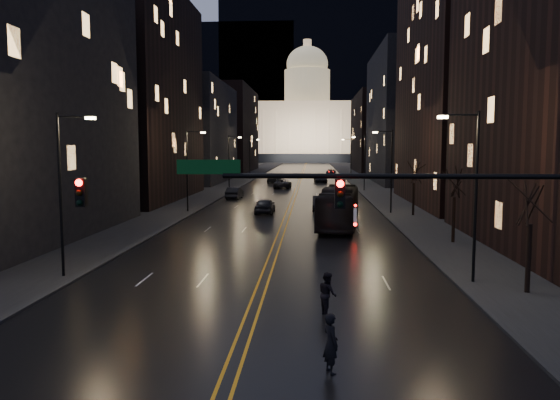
% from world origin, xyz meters
% --- Properties ---
extents(ground, '(900.00, 900.00, 0.00)m').
position_xyz_m(ground, '(0.00, 0.00, 0.00)').
color(ground, black).
rests_on(ground, ground).
extents(road, '(20.00, 320.00, 0.02)m').
position_xyz_m(road, '(0.00, 130.00, 0.01)').
color(road, black).
rests_on(road, ground).
extents(sidewalk_left, '(8.00, 320.00, 0.16)m').
position_xyz_m(sidewalk_left, '(-14.00, 130.00, 0.08)').
color(sidewalk_left, black).
rests_on(sidewalk_left, ground).
extents(sidewalk_right, '(8.00, 320.00, 0.16)m').
position_xyz_m(sidewalk_right, '(14.00, 130.00, 0.08)').
color(sidewalk_right, black).
rests_on(sidewalk_right, ground).
extents(center_line, '(0.62, 320.00, 0.01)m').
position_xyz_m(center_line, '(0.00, 130.00, 0.03)').
color(center_line, orange).
rests_on(center_line, road).
extents(building_left_near, '(12.00, 28.00, 22.00)m').
position_xyz_m(building_left_near, '(-21.00, 22.00, 11.00)').
color(building_left_near, black).
rests_on(building_left_near, ground).
extents(building_left_mid, '(12.00, 30.00, 28.00)m').
position_xyz_m(building_left_mid, '(-21.00, 54.00, 14.00)').
color(building_left_mid, black).
rests_on(building_left_mid, ground).
extents(building_left_far, '(12.00, 34.00, 20.00)m').
position_xyz_m(building_left_far, '(-21.00, 92.00, 10.00)').
color(building_left_far, black).
rests_on(building_left_far, ground).
extents(building_left_dist, '(12.00, 40.00, 24.00)m').
position_xyz_m(building_left_dist, '(-21.00, 140.00, 12.00)').
color(building_left_dist, black).
rests_on(building_left_dist, ground).
extents(building_right_tall, '(12.00, 30.00, 38.00)m').
position_xyz_m(building_right_tall, '(21.00, 50.00, 19.00)').
color(building_right_tall, black).
rests_on(building_right_tall, ground).
extents(building_right_mid, '(12.00, 34.00, 26.00)m').
position_xyz_m(building_right_mid, '(21.00, 92.00, 13.00)').
color(building_right_mid, black).
rests_on(building_right_mid, ground).
extents(building_right_dist, '(12.00, 40.00, 22.00)m').
position_xyz_m(building_right_dist, '(21.00, 140.00, 11.00)').
color(building_right_dist, black).
rests_on(building_right_dist, ground).
extents(mountain_ridge, '(520.00, 60.00, 130.00)m').
position_xyz_m(mountain_ridge, '(40.00, 380.00, 65.00)').
color(mountain_ridge, black).
rests_on(mountain_ridge, ground).
extents(capitol, '(90.00, 50.00, 58.50)m').
position_xyz_m(capitol, '(0.00, 250.00, 17.15)').
color(capitol, black).
rests_on(capitol, ground).
extents(traffic_signal, '(17.29, 0.45, 7.00)m').
position_xyz_m(traffic_signal, '(5.91, -0.00, 5.10)').
color(traffic_signal, black).
rests_on(traffic_signal, ground).
extents(streetlamp_right_near, '(2.13, 0.25, 9.00)m').
position_xyz_m(streetlamp_right_near, '(10.81, 10.00, 5.08)').
color(streetlamp_right_near, black).
rests_on(streetlamp_right_near, ground).
extents(streetlamp_left_near, '(2.13, 0.25, 9.00)m').
position_xyz_m(streetlamp_left_near, '(-10.81, 10.00, 5.08)').
color(streetlamp_left_near, black).
rests_on(streetlamp_left_near, ground).
extents(streetlamp_right_mid, '(2.13, 0.25, 9.00)m').
position_xyz_m(streetlamp_right_mid, '(10.81, 40.00, 5.08)').
color(streetlamp_right_mid, black).
rests_on(streetlamp_right_mid, ground).
extents(streetlamp_left_mid, '(2.13, 0.25, 9.00)m').
position_xyz_m(streetlamp_left_mid, '(-10.81, 40.00, 5.08)').
color(streetlamp_left_mid, black).
rests_on(streetlamp_left_mid, ground).
extents(streetlamp_right_far, '(2.13, 0.25, 9.00)m').
position_xyz_m(streetlamp_right_far, '(10.81, 70.00, 5.08)').
color(streetlamp_right_far, black).
rests_on(streetlamp_right_far, ground).
extents(streetlamp_left_far, '(2.13, 0.25, 9.00)m').
position_xyz_m(streetlamp_left_far, '(-10.81, 70.00, 5.08)').
color(streetlamp_left_far, black).
rests_on(streetlamp_left_far, ground).
extents(streetlamp_right_dist, '(2.13, 0.25, 9.00)m').
position_xyz_m(streetlamp_right_dist, '(10.81, 100.00, 5.08)').
color(streetlamp_right_dist, black).
rests_on(streetlamp_right_dist, ground).
extents(streetlamp_left_dist, '(2.13, 0.25, 9.00)m').
position_xyz_m(streetlamp_left_dist, '(-10.81, 100.00, 5.08)').
color(streetlamp_left_dist, black).
rests_on(streetlamp_left_dist, ground).
extents(tree_right_near, '(2.40, 2.40, 6.65)m').
position_xyz_m(tree_right_near, '(13.00, 8.00, 4.53)').
color(tree_right_near, black).
rests_on(tree_right_near, ground).
extents(tree_right_mid, '(2.40, 2.40, 6.65)m').
position_xyz_m(tree_right_mid, '(13.00, 22.00, 4.53)').
color(tree_right_mid, black).
rests_on(tree_right_mid, ground).
extents(tree_right_far, '(2.40, 2.40, 6.65)m').
position_xyz_m(tree_right_far, '(13.00, 38.00, 4.53)').
color(tree_right_far, black).
rests_on(tree_right_far, ground).
extents(bus, '(4.44, 13.19, 3.60)m').
position_xyz_m(bus, '(4.97, 30.22, 1.80)').
color(bus, black).
rests_on(bus, ground).
extents(oncoming_car_a, '(2.05, 4.99, 1.69)m').
position_xyz_m(oncoming_car_a, '(-2.50, 39.74, 0.85)').
color(oncoming_car_a, black).
rests_on(oncoming_car_a, ground).
extents(oncoming_car_b, '(1.96, 5.06, 1.64)m').
position_xyz_m(oncoming_car_b, '(-8.09, 55.88, 0.82)').
color(oncoming_car_b, black).
rests_on(oncoming_car_b, ground).
extents(oncoming_car_c, '(3.07, 5.89, 1.59)m').
position_xyz_m(oncoming_car_c, '(-2.50, 75.65, 0.79)').
color(oncoming_car_c, black).
rests_on(oncoming_car_c, ground).
extents(oncoming_car_d, '(2.84, 5.86, 1.64)m').
position_xyz_m(oncoming_car_d, '(-4.89, 89.01, 0.82)').
color(oncoming_car_d, black).
rests_on(oncoming_car_d, ground).
extents(receding_car_a, '(1.78, 5.03, 1.66)m').
position_xyz_m(receding_car_a, '(3.51, 42.69, 0.83)').
color(receding_car_a, black).
rests_on(receding_car_a, ground).
extents(receding_car_b, '(2.09, 4.47, 1.48)m').
position_xyz_m(receding_car_b, '(7.69, 56.30, 0.74)').
color(receding_car_b, black).
rests_on(receding_car_b, ground).
extents(receding_car_c, '(2.86, 5.75, 1.61)m').
position_xyz_m(receding_car_c, '(4.28, 90.49, 0.80)').
color(receding_car_c, black).
rests_on(receding_car_c, ground).
extents(receding_car_d, '(2.78, 5.09, 1.35)m').
position_xyz_m(receding_car_d, '(7.52, 124.64, 0.68)').
color(receding_car_d, black).
rests_on(receding_car_d, ground).
extents(pedestrian_a, '(0.72, 0.84, 1.96)m').
position_xyz_m(pedestrian_a, '(3.17, -1.71, 0.98)').
color(pedestrian_a, black).
rests_on(pedestrian_a, ground).
extents(pedestrian_b, '(0.78, 1.02, 1.86)m').
position_xyz_m(pedestrian_b, '(3.24, 4.35, 0.93)').
color(pedestrian_b, black).
rests_on(pedestrian_b, ground).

